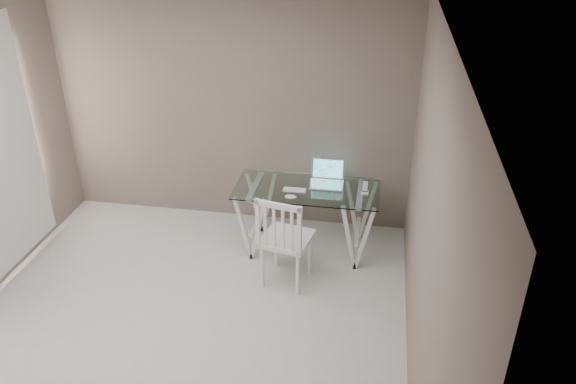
% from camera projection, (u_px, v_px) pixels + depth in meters
% --- Properties ---
extents(room, '(4.50, 4.52, 2.71)m').
position_uv_depth(room, '(143.00, 163.00, 4.09)').
color(room, '#B6B3AF').
rests_on(room, ground).
extents(desk, '(1.50, 0.70, 0.75)m').
position_uv_depth(desk, '(307.00, 218.00, 5.99)').
color(desk, silver).
rests_on(desk, ground).
extents(chair, '(0.53, 0.53, 1.00)m').
position_uv_depth(chair, '(284.00, 238.00, 5.35)').
color(chair, white).
rests_on(chair, ground).
extents(laptop, '(0.35, 0.28, 0.25)m').
position_uv_depth(laptop, '(327.00, 178.00, 5.90)').
color(laptop, silver).
rests_on(laptop, desk).
extents(keyboard, '(0.25, 0.11, 0.01)m').
position_uv_depth(keyboard, '(295.00, 190.00, 5.78)').
color(keyboard, silver).
rests_on(keyboard, desk).
extents(mouse, '(0.12, 0.07, 0.04)m').
position_uv_depth(mouse, '(291.00, 197.00, 5.62)').
color(mouse, silver).
rests_on(mouse, desk).
extents(phone_dock, '(0.08, 0.08, 0.14)m').
position_uv_depth(phone_dock, '(365.00, 190.00, 5.72)').
color(phone_dock, white).
rests_on(phone_dock, desk).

